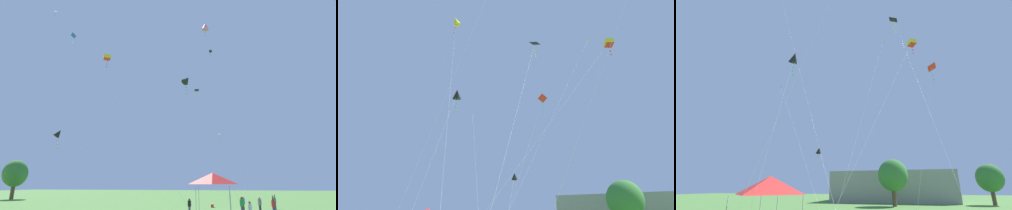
% 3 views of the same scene
% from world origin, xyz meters
% --- Properties ---
extents(tree_far_right, '(5.56, 5.00, 8.38)m').
position_xyz_m(tree_far_right, '(-1.12, 36.36, 5.42)').
color(tree_far_right, brown).
rests_on(tree_far_right, ground).
extents(kite_red_delta_0, '(2.31, 2.61, 9.34)m').
position_xyz_m(kite_red_delta_0, '(3.31, 2.07, 8.94)').
color(kite_red_delta_0, silver).
rests_on(kite_red_delta_0, ground).
extents(kite_blue_delta_3, '(10.39, 9.33, 15.60)m').
position_xyz_m(kite_blue_delta_3, '(-12.61, 13.73, 14.70)').
color(kite_blue_delta_3, silver).
rests_on(kite_blue_delta_3, ground).
extents(kite_black_delta_4, '(2.13, 8.74, 15.05)m').
position_xyz_m(kite_black_delta_4, '(1.68, 4.59, 14.59)').
color(kite_black_delta_4, silver).
rests_on(kite_black_delta_4, ground).
extents(kite_yellow_box_5, '(7.10, 19.36, 22.68)m').
position_xyz_m(kite_yellow_box_5, '(3.83, 19.01, 22.26)').
color(kite_yellow_box_5, silver).
rests_on(kite_yellow_box_5, ground).
extents(kite_yellow_delta_6, '(3.04, 21.46, 29.13)m').
position_xyz_m(kite_yellow_delta_6, '(-0.61, 25.21, 27.43)').
color(kite_yellow_delta_6, silver).
rests_on(kite_yellow_delta_6, ground).
extents(kite_yellow_diamond_7, '(11.90, 10.35, 26.40)m').
position_xyz_m(kite_yellow_diamond_7, '(-11.27, 8.40, 25.71)').
color(kite_yellow_diamond_7, silver).
rests_on(kite_yellow_diamond_7, ground).
extents(kite_black_diamond_8, '(7.02, 12.17, 8.18)m').
position_xyz_m(kite_black_diamond_8, '(-8.81, 17.36, 7.60)').
color(kite_black_diamond_8, silver).
rests_on(kite_black_diamond_8, ground).
extents(kite_black_diamond_9, '(1.41, 5.53, 13.80)m').
position_xyz_m(kite_black_diamond_9, '(-6.41, 5.05, 13.12)').
color(kite_black_diamond_9, silver).
rests_on(kite_black_diamond_9, ground).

